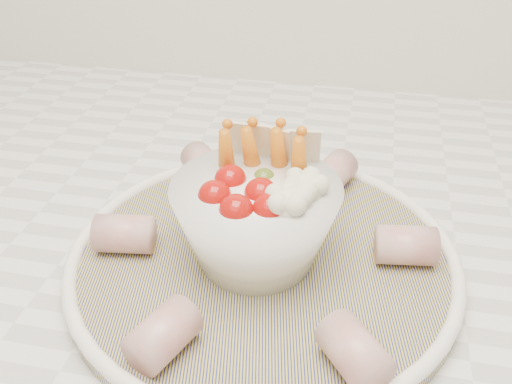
# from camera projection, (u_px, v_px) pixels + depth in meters

# --- Properties ---
(serving_platter) EXTENTS (0.38, 0.38, 0.02)m
(serving_platter) POSITION_uv_depth(u_px,v_px,m) (263.00, 258.00, 0.48)
(serving_platter) COLOR navy
(serving_platter) RESTS_ON kitchen_counter
(veggie_bowl) EXTENTS (0.14, 0.14, 0.11)m
(veggie_bowl) POSITION_uv_depth(u_px,v_px,m) (257.00, 217.00, 0.46)
(veggie_bowl) COLOR white
(veggie_bowl) RESTS_ON serving_platter
(cured_meat_rolls) EXTENTS (0.28, 0.29, 0.03)m
(cured_meat_rolls) POSITION_uv_depth(u_px,v_px,m) (263.00, 239.00, 0.47)
(cured_meat_rolls) COLOR #AB4E50
(cured_meat_rolls) RESTS_ON serving_platter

